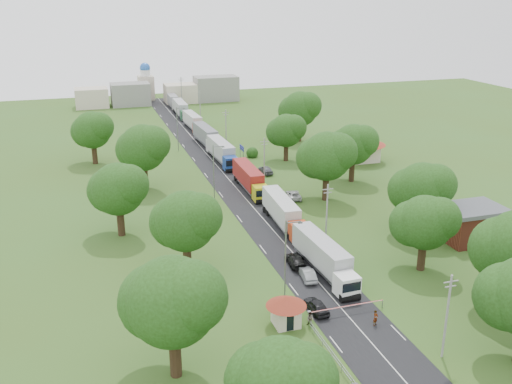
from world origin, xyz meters
name	(u,v)px	position (x,y,z in m)	size (l,w,h in m)	color
ground	(273,230)	(0.00, 0.00, 0.00)	(260.00, 260.00, 0.00)	#3A541C
road	(237,189)	(0.00, 20.00, 0.00)	(8.00, 200.00, 0.04)	black
boom_barrier	(335,309)	(-1.36, -25.00, 0.89)	(9.22, 0.35, 1.18)	slate
guard_booth	(286,307)	(-7.20, -25.00, 2.16)	(4.40, 4.40, 3.45)	beige
guard_rail	(345,377)	(-5.00, -35.00, 0.00)	(0.10, 17.00, 1.70)	slate
info_sign	(242,151)	(5.20, 35.00, 3.00)	(0.12, 3.10, 4.10)	slate
pole_0	(447,315)	(5.50, -35.00, 4.68)	(1.60, 0.24, 9.00)	gray
pole_1	(327,214)	(5.50, -7.00, 4.68)	(1.60, 0.24, 9.00)	gray
pole_2	(264,161)	(5.50, 21.00, 4.68)	(1.60, 0.24, 9.00)	gray
pole_3	(226,128)	(5.50, 49.00, 4.68)	(1.60, 0.24, 9.00)	gray
pole_4	(200,106)	(5.50, 77.00, 4.68)	(1.60, 0.24, 9.00)	gray
pole_5	(181,91)	(5.50, 105.00, 4.68)	(1.60, 0.24, 9.00)	gray
lamp_0	(287,257)	(-5.35, -20.00, 5.55)	(2.03, 0.22, 10.00)	slate
lamp_1	(215,171)	(-5.35, 15.00, 5.55)	(2.03, 0.22, 10.00)	slate
lamp_2	(178,127)	(-5.35, 50.00, 5.55)	(2.03, 0.22, 10.00)	slate
tree_2	(425,222)	(13.99, -17.86, 6.60)	(8.00, 8.00, 10.10)	#382616
tree_3	(422,188)	(19.99, -7.84, 7.22)	(8.80, 8.80, 11.07)	#382616
tree_4	(326,156)	(12.99, 10.17, 7.85)	(9.60, 9.60, 12.05)	#382616
tree_5	(353,144)	(21.99, 18.16, 7.22)	(8.80, 8.80, 11.07)	#382616
tree_6	(286,130)	(14.99, 35.14, 6.60)	(8.00, 8.00, 10.10)	#382616
tree_7	(300,109)	(23.99, 50.17, 7.85)	(9.60, 9.60, 12.05)	#382616
tree_8	(280,382)	(-14.01, -41.86, 6.60)	(8.00, 8.00, 10.10)	#382616
tree_9	(172,301)	(-20.01, -29.83, 7.85)	(9.60, 9.60, 12.05)	#382616
tree_10	(185,221)	(-15.01, -9.84, 7.22)	(8.80, 8.80, 11.07)	#382616
tree_11	(118,189)	(-22.01, 5.16, 7.22)	(8.80, 8.80, 11.07)	#382616
tree_12	(143,147)	(-16.01, 25.17, 7.85)	(9.60, 9.60, 12.05)	#382616
tree_13	(92,130)	(-24.01, 45.16, 7.22)	(8.80, 8.80, 11.07)	#382616
house_brick	(471,223)	(26.00, -12.00, 2.65)	(8.60, 6.60, 5.20)	maroon
house_cream	(361,144)	(30.00, 30.00, 3.64)	(10.08, 10.08, 5.80)	beige
distant_town	(164,93)	(0.68, 110.00, 3.49)	(52.00, 8.00, 8.00)	gray
church	(146,84)	(-4.00, 118.00, 5.39)	(5.00, 5.00, 12.30)	beige
truck_0	(324,257)	(1.63, -15.06, 2.24)	(3.20, 15.29, 4.23)	white
truck_1	(283,212)	(2.08, 1.39, 2.23)	(3.17, 15.19, 4.20)	#C23A16
truck_2	(250,179)	(1.99, 18.83, 2.23)	(2.76, 15.17, 4.20)	gold
truck_3	(222,152)	(1.70, 37.91, 2.31)	(3.14, 15.75, 4.36)	navy
truck_4	(206,136)	(1.62, 52.56, 2.30)	(3.42, 15.69, 4.33)	#B2B2B2
truck_5	(193,122)	(2.06, 70.14, 2.11)	(3.04, 14.42, 3.98)	red
truck_6	(181,109)	(2.10, 87.84, 2.23)	(2.84, 15.21, 4.21)	#225B37
truck_7	(172,100)	(2.18, 102.98, 2.08)	(2.69, 14.16, 3.92)	#A2A2A2
car_lane_front	(316,306)	(-3.00, -23.50, 0.71)	(1.68, 4.18, 1.43)	black
car_lane_mid	(308,274)	(-1.00, -16.08, 0.68)	(1.45, 4.15, 1.37)	gray
car_lane_rear	(295,260)	(-1.05, -12.00, 0.70)	(1.96, 4.83, 1.40)	black
car_verge_near	(294,195)	(8.00, 12.24, 0.68)	(2.24, 4.86, 1.35)	#B9B9B9
car_verge_far	(266,170)	(7.98, 27.56, 0.78)	(1.84, 4.58, 1.56)	#54565C
pedestrian_near	(376,318)	(1.95, -28.01, 0.89)	(0.65, 0.43, 1.78)	gray
pedestrian_booth	(310,319)	(-4.80, -26.00, 0.81)	(0.79, 0.61, 1.62)	gray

